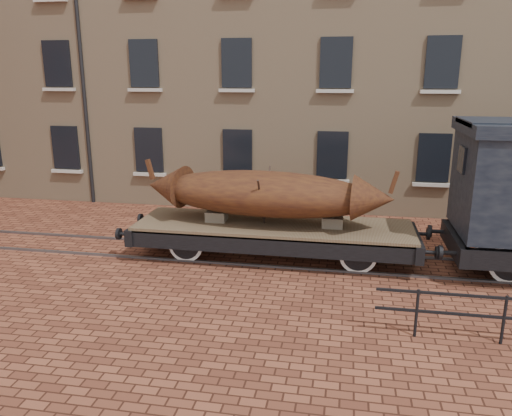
# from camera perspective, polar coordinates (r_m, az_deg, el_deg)

# --- Properties ---
(ground) EXTENTS (90.00, 90.00, 0.00)m
(ground) POSITION_cam_1_polar(r_m,az_deg,el_deg) (14.13, 3.60, -5.81)
(ground) COLOR #592B1D
(warehouse_cream) EXTENTS (40.00, 10.19, 14.00)m
(warehouse_cream) POSITION_cam_1_polar(r_m,az_deg,el_deg) (23.23, 14.89, 19.49)
(warehouse_cream) COLOR tan
(warehouse_cream) RESTS_ON ground
(rail_track) EXTENTS (30.00, 1.52, 0.06)m
(rail_track) POSITION_cam_1_polar(r_m,az_deg,el_deg) (14.12, 3.60, -5.69)
(rail_track) COLOR #59595E
(rail_track) RESTS_ON ground
(flatcar_wagon) EXTENTS (8.59, 2.33, 1.30)m
(flatcar_wagon) POSITION_cam_1_polar(r_m,az_deg,el_deg) (13.91, 1.99, -2.60)
(flatcar_wagon) COLOR brown
(flatcar_wagon) RESTS_ON ground
(iron_boat) EXTENTS (7.04, 2.42, 1.67)m
(iron_boat) POSITION_cam_1_polar(r_m,az_deg,el_deg) (13.66, 0.95, 1.69)
(iron_boat) COLOR #582F15
(iron_boat) RESTS_ON flatcar_wagon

